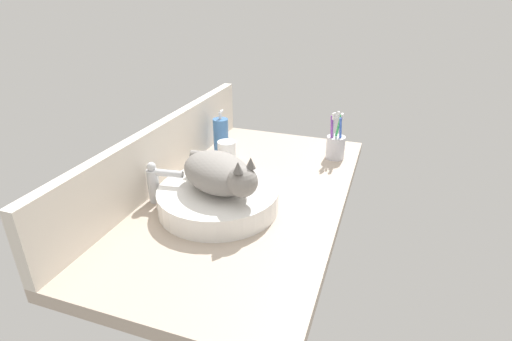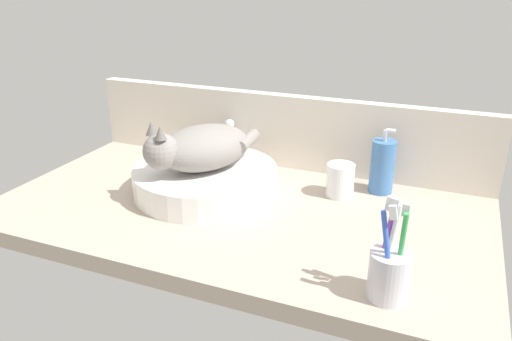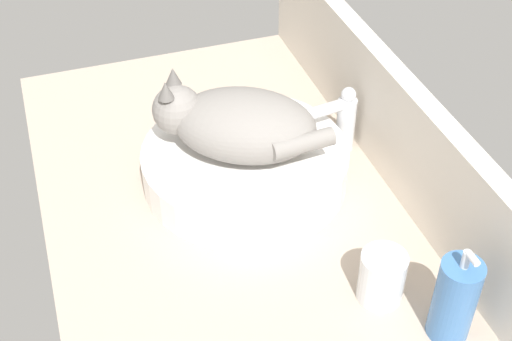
{
  "view_description": "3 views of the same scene",
  "coord_description": "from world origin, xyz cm",
  "px_view_note": "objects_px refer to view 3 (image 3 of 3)",
  "views": [
    {
      "loc": [
        -108.03,
        -41.41,
        63.9
      ],
      "look_at": [
        1.71,
        -3.2,
        8.19
      ],
      "focal_mm": 28.0,
      "sensor_mm": 36.0,
      "label": 1
    },
    {
      "loc": [
        45.62,
        -99.65,
        53.96
      ],
      "look_at": [
        4.03,
        1.41,
        9.49
      ],
      "focal_mm": 35.0,
      "sensor_mm": 36.0,
      "label": 2
    },
    {
      "loc": [
        82.71,
        -25.18,
        85.24
      ],
      "look_at": [
        -0.16,
        2.8,
        11.35
      ],
      "focal_mm": 50.0,
      "sensor_mm": 36.0,
      "label": 3
    }
  ],
  "objects_px": {
    "soap_dispenser": "(455,300)",
    "water_glass": "(381,279)",
    "sink_basin": "(245,165)",
    "cat": "(237,123)",
    "faucet": "(341,118)"
  },
  "relations": [
    {
      "from": "soap_dispenser",
      "to": "water_glass",
      "type": "bearing_deg",
      "value": -145.12
    },
    {
      "from": "soap_dispenser",
      "to": "sink_basin",
      "type": "bearing_deg",
      "value": -157.41
    },
    {
      "from": "water_glass",
      "to": "cat",
      "type": "bearing_deg",
      "value": -159.83
    },
    {
      "from": "sink_basin",
      "to": "cat",
      "type": "relative_size",
      "value": 1.23
    },
    {
      "from": "cat",
      "to": "soap_dispenser",
      "type": "height_order",
      "value": "cat"
    },
    {
      "from": "faucet",
      "to": "soap_dispenser",
      "type": "distance_m",
      "value": 0.45
    },
    {
      "from": "faucet",
      "to": "water_glass",
      "type": "xyz_separation_m",
      "value": [
        0.35,
        -0.09,
        -0.04
      ]
    },
    {
      "from": "cat",
      "to": "soap_dispenser",
      "type": "xyz_separation_m",
      "value": [
        0.42,
        0.19,
        -0.05
      ]
    },
    {
      "from": "cat",
      "to": "faucet",
      "type": "xyz_separation_m",
      "value": [
        -0.02,
        0.21,
        -0.05
      ]
    },
    {
      "from": "faucet",
      "to": "soap_dispenser",
      "type": "relative_size",
      "value": 0.79
    },
    {
      "from": "sink_basin",
      "to": "water_glass",
      "type": "xyz_separation_m",
      "value": [
        0.33,
        0.11,
        0.0
      ]
    },
    {
      "from": "cat",
      "to": "soap_dispenser",
      "type": "relative_size",
      "value": 1.75
    },
    {
      "from": "sink_basin",
      "to": "cat",
      "type": "xyz_separation_m",
      "value": [
        -0.01,
        -0.01,
        0.09
      ]
    },
    {
      "from": "sink_basin",
      "to": "faucet",
      "type": "distance_m",
      "value": 0.2
    },
    {
      "from": "sink_basin",
      "to": "water_glass",
      "type": "relative_size",
      "value": 4.34
    }
  ]
}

